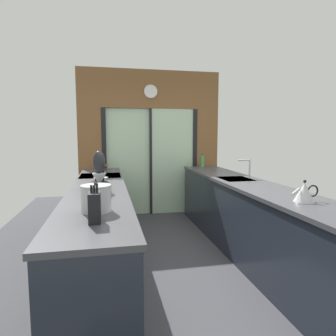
{
  "coord_description": "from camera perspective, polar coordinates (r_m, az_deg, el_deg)",
  "views": [
    {
      "loc": [
        -0.8,
        -3.11,
        1.5
      ],
      "look_at": [
        0.0,
        0.78,
        1.06
      ],
      "focal_mm": 31.43,
      "sensor_mm": 36.0,
      "label": 1
    }
  ],
  "objects": [
    {
      "name": "ground_plane",
      "position": [
        4.08,
        0.48,
        -15.38
      ],
      "size": [
        5.04,
        7.6,
        0.02
      ],
      "primitive_type": "cube",
      "color": "#38383D"
    },
    {
      "name": "back_wall_unit",
      "position": [
        5.57,
        -3.41,
        6.56
      ],
      "size": [
        2.64,
        0.12,
        2.7
      ],
      "color": "brown",
      "rests_on": "ground_plane"
    },
    {
      "name": "left_counter_run",
      "position": [
        3.4,
        -13.24,
        -11.56
      ],
      "size": [
        0.62,
        3.8,
        0.92
      ],
      "color": "#1E232D",
      "rests_on": "ground_plane"
    },
    {
      "name": "right_counter_run",
      "position": [
        3.95,
        14.61,
        -9.1
      ],
      "size": [
        0.62,
        3.8,
        0.92
      ],
      "color": "#1E232D",
      "rests_on": "ground_plane"
    },
    {
      "name": "sink_faucet",
      "position": [
        4.12,
        15.17,
        0.45
      ],
      "size": [
        0.19,
        0.02,
        0.26
      ],
      "color": "#B7BABC",
      "rests_on": "right_counter_run"
    },
    {
      "name": "oven_range",
      "position": [
        4.48,
        -12.83,
        -7.3
      ],
      "size": [
        0.6,
        0.6,
        0.92
      ],
      "color": "black",
      "rests_on": "ground_plane"
    },
    {
      "name": "mixing_bowl_near",
      "position": [
        2.86,
        -13.33,
        -4.69
      ],
      "size": [
        0.21,
        0.21,
        0.08
      ],
      "color": "silver",
      "rests_on": "left_counter_run"
    },
    {
      "name": "mixing_bowl_mid",
      "position": [
        3.77,
        -12.93,
        -2.2
      ],
      "size": [
        0.18,
        0.18,
        0.06
      ],
      "color": "gray",
      "rests_on": "left_counter_run"
    },
    {
      "name": "mixing_bowl_far",
      "position": [
        5.09,
        -12.6,
        0.14
      ],
      "size": [
        0.22,
        0.22,
        0.08
      ],
      "color": "#BC4C38",
      "rests_on": "left_counter_run"
    },
    {
      "name": "knife_block",
      "position": [
        2.05,
        -14.04,
        -7.36
      ],
      "size": [
        0.08,
        0.14,
        0.26
      ],
      "color": "black",
      "rests_on": "left_counter_run"
    },
    {
      "name": "stand_mixer",
      "position": [
        3.22,
        -13.19,
        -1.32
      ],
      "size": [
        0.17,
        0.27,
        0.42
      ],
      "color": "black",
      "rests_on": "left_counter_run"
    },
    {
      "name": "stock_pot",
      "position": [
        2.33,
        -13.75,
        -5.71
      ],
      "size": [
        0.23,
        0.23,
        0.23
      ],
      "color": "#B7BABC",
      "rests_on": "left_counter_run"
    },
    {
      "name": "kettle",
      "position": [
        2.85,
        24.94,
        -4.27
      ],
      "size": [
        0.26,
        0.18,
        0.2
      ],
      "color": "#B7BABC",
      "rests_on": "right_counter_run"
    },
    {
      "name": "soap_bottle",
      "position": [
        5.38,
        6.7,
        1.24
      ],
      "size": [
        0.05,
        0.05,
        0.25
      ],
      "color": "#339E56",
      "rests_on": "right_counter_run"
    }
  ]
}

